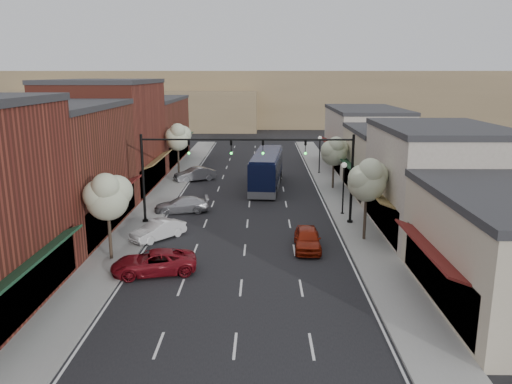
{
  "coord_description": "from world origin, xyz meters",
  "views": [
    {
      "loc": [
        1.15,
        -29.35,
        11.43
      ],
      "look_at": [
        0.66,
        9.47,
        2.2
      ],
      "focal_mm": 35.0,
      "sensor_mm": 36.0,
      "label": 1
    }
  ],
  "objects_px": {
    "tree_left_near": "(108,195)",
    "lamp_post_near": "(344,180)",
    "tree_right_far": "(335,150)",
    "lamp_post_far": "(320,148)",
    "parked_car_e": "(195,174)",
    "parked_car_b": "(158,230)",
    "tree_right_near": "(368,179)",
    "parked_car_c": "(182,205)",
    "signal_mast_right": "(321,166)",
    "parked_car_a": "(154,262)",
    "red_hatchback": "(307,239)",
    "signal_mast_left": "(174,165)",
    "coach_bus": "(267,169)",
    "tree_left_far": "(178,137)"
  },
  "relations": [
    {
      "from": "parked_car_e",
      "to": "signal_mast_left",
      "type": "bearing_deg",
      "value": -27.23
    },
    {
      "from": "red_hatchback",
      "to": "parked_car_b",
      "type": "distance_m",
      "value": 10.55
    },
    {
      "from": "lamp_post_near",
      "to": "parked_car_e",
      "type": "bearing_deg",
      "value": 136.2
    },
    {
      "from": "tree_left_near",
      "to": "coach_bus",
      "type": "distance_m",
      "value": 23.21
    },
    {
      "from": "lamp_post_far",
      "to": "red_hatchback",
      "type": "relative_size",
      "value": 1.04
    },
    {
      "from": "tree_right_far",
      "to": "parked_car_e",
      "type": "xyz_separation_m",
      "value": [
        -14.55,
        3.98,
        -3.25
      ]
    },
    {
      "from": "signal_mast_left",
      "to": "lamp_post_near",
      "type": "xyz_separation_m",
      "value": [
        13.42,
        2.5,
        -1.62
      ]
    },
    {
      "from": "signal_mast_right",
      "to": "tree_right_far",
      "type": "height_order",
      "value": "signal_mast_right"
    },
    {
      "from": "parked_car_b",
      "to": "parked_car_c",
      "type": "distance_m",
      "value": 7.07
    },
    {
      "from": "signal_mast_left",
      "to": "tree_left_near",
      "type": "bearing_deg",
      "value": -108.1
    },
    {
      "from": "tree_right_far",
      "to": "parked_car_a",
      "type": "xyz_separation_m",
      "value": [
        -13.53,
        -21.99,
        -3.31
      ]
    },
    {
      "from": "lamp_post_near",
      "to": "parked_car_c",
      "type": "distance_m",
      "value": 13.66
    },
    {
      "from": "red_hatchback",
      "to": "lamp_post_near",
      "type": "bearing_deg",
      "value": 68.52
    },
    {
      "from": "tree_right_far",
      "to": "lamp_post_far",
      "type": "xyz_separation_m",
      "value": [
        -0.55,
        8.06,
        -0.99
      ]
    },
    {
      "from": "tree_left_far",
      "to": "parked_car_c",
      "type": "height_order",
      "value": "tree_left_far"
    },
    {
      "from": "coach_bus",
      "to": "tree_left_near",
      "type": "bearing_deg",
      "value": -110.06
    },
    {
      "from": "signal_mast_left",
      "to": "tree_left_far",
      "type": "relative_size",
      "value": 1.34
    },
    {
      "from": "tree_right_near",
      "to": "tree_right_far",
      "type": "relative_size",
      "value": 1.1
    },
    {
      "from": "tree_right_near",
      "to": "coach_bus",
      "type": "bearing_deg",
      "value": 111.75
    },
    {
      "from": "parked_car_a",
      "to": "parked_car_b",
      "type": "bearing_deg",
      "value": 175.75
    },
    {
      "from": "signal_mast_right",
      "to": "tree_right_far",
      "type": "distance_m",
      "value": 12.27
    },
    {
      "from": "lamp_post_far",
      "to": "red_hatchback",
      "type": "bearing_deg",
      "value": -98.02
    },
    {
      "from": "tree_left_near",
      "to": "parked_car_c",
      "type": "distance_m",
      "value": 12.1
    },
    {
      "from": "signal_mast_left",
      "to": "red_hatchback",
      "type": "xyz_separation_m",
      "value": [
        9.79,
        -5.75,
        -3.89
      ]
    },
    {
      "from": "signal_mast_left",
      "to": "parked_car_b",
      "type": "bearing_deg",
      "value": -98.58
    },
    {
      "from": "signal_mast_left",
      "to": "tree_left_far",
      "type": "xyz_separation_m",
      "value": [
        -2.63,
        17.95,
        -0.02
      ]
    },
    {
      "from": "tree_left_near",
      "to": "parked_car_c",
      "type": "relative_size",
      "value": 1.25
    },
    {
      "from": "parked_car_b",
      "to": "red_hatchback",
      "type": "bearing_deg",
      "value": 30.6
    },
    {
      "from": "parked_car_a",
      "to": "parked_car_c",
      "type": "bearing_deg",
      "value": 168.41
    },
    {
      "from": "tree_right_near",
      "to": "parked_car_c",
      "type": "bearing_deg",
      "value": 152.54
    },
    {
      "from": "parked_car_e",
      "to": "parked_car_b",
      "type": "bearing_deg",
      "value": -29.31
    },
    {
      "from": "parked_car_b",
      "to": "parked_car_c",
      "type": "bearing_deg",
      "value": 126.5
    },
    {
      "from": "lamp_post_near",
      "to": "parked_car_a",
      "type": "bearing_deg",
      "value": -135.99
    },
    {
      "from": "red_hatchback",
      "to": "parked_car_e",
      "type": "xyz_separation_m",
      "value": [
        -10.37,
        21.68,
        0.01
      ]
    },
    {
      "from": "parked_car_c",
      "to": "lamp_post_far",
      "type": "bearing_deg",
      "value": 131.09
    },
    {
      "from": "signal_mast_right",
      "to": "signal_mast_left",
      "type": "relative_size",
      "value": 1.0
    },
    {
      "from": "signal_mast_right",
      "to": "parked_car_b",
      "type": "relative_size",
      "value": 2.0
    },
    {
      "from": "lamp_post_near",
      "to": "parked_car_b",
      "type": "height_order",
      "value": "lamp_post_near"
    },
    {
      "from": "signal_mast_right",
      "to": "lamp_post_near",
      "type": "height_order",
      "value": "signal_mast_right"
    },
    {
      "from": "parked_car_a",
      "to": "parked_car_e",
      "type": "distance_m",
      "value": 25.99
    },
    {
      "from": "signal_mast_right",
      "to": "signal_mast_left",
      "type": "bearing_deg",
      "value": 180.0
    },
    {
      "from": "signal_mast_right",
      "to": "tree_left_far",
      "type": "xyz_separation_m",
      "value": [
        -13.87,
        17.95,
        -0.02
      ]
    },
    {
      "from": "tree_left_near",
      "to": "lamp_post_near",
      "type": "height_order",
      "value": "tree_left_near"
    },
    {
      "from": "signal_mast_right",
      "to": "parked_car_e",
      "type": "height_order",
      "value": "signal_mast_right"
    },
    {
      "from": "lamp_post_near",
      "to": "tree_left_far",
      "type": "bearing_deg",
      "value": 136.11
    },
    {
      "from": "lamp_post_far",
      "to": "parked_car_b",
      "type": "xyz_separation_m",
      "value": [
        -14.0,
        -23.84,
        -2.33
      ]
    },
    {
      "from": "signal_mast_left",
      "to": "parked_car_b",
      "type": "relative_size",
      "value": 2.0
    },
    {
      "from": "tree_right_near",
      "to": "lamp_post_far",
      "type": "relative_size",
      "value": 1.34
    },
    {
      "from": "signal_mast_right",
      "to": "tree_left_near",
      "type": "distance_m",
      "value": 16.05
    },
    {
      "from": "coach_bus",
      "to": "parked_car_c",
      "type": "distance_m",
      "value": 12.1
    }
  ]
}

